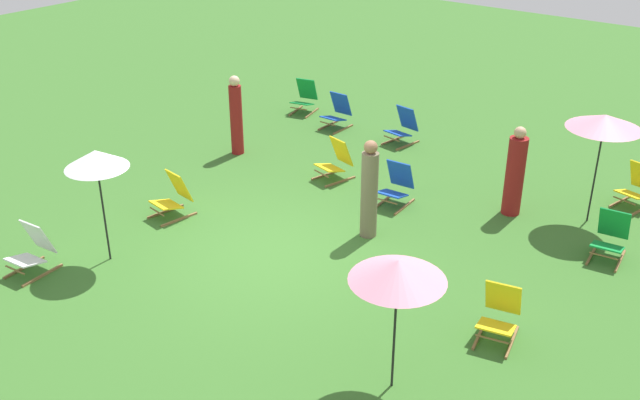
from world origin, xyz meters
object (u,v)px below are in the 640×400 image
deckchair_3 (403,127)px  deckchair_8 (337,113)px  person_2 (236,116)px  deckchair_6 (610,237)px  umbrella_1 (96,159)px  deckchair_7 (32,251)px  deckchair_4 (336,161)px  person_0 (515,174)px  person_1 (369,191)px  umbrella_0 (605,122)px  deckchair_5 (305,98)px  deckchair_0 (499,314)px  deckchair_1 (173,197)px  deckchair_9 (396,186)px  umbrella_2 (398,271)px  deckchair_2 (637,187)px

deckchair_3 → deckchair_8: size_ratio=1.00×
deckchair_8 → person_2: bearing=-106.5°
deckchair_6 → umbrella_1: 8.18m
deckchair_7 → deckchair_8: bearing=85.0°
deckchair_4 → person_0: size_ratio=0.52×
deckchair_4 → deckchair_8: same height
deckchair_6 → deckchair_7: size_ratio=1.00×
person_1 → person_2: size_ratio=1.01×
umbrella_0 → person_2: umbrella_0 is taller
deckchair_5 → umbrella_1: bearing=-89.3°
deckchair_7 → deckchair_4: bearing=68.7°
deckchair_6 → person_0: person_0 is taller
deckchair_0 → deckchair_6: same height
deckchair_6 → person_0: 2.03m
deckchair_0 → umbrella_0: (-0.20, 4.12, 1.50)m
deckchair_5 → deckchair_3: bearing=-19.2°
deckchair_0 → person_1: 3.32m
deckchair_4 → umbrella_1: size_ratio=0.45×
deckchair_5 → deckchair_7: bearing=-95.0°
deckchair_4 → person_0: 3.51m
deckchair_1 → umbrella_0: 7.53m
deckchair_9 → umbrella_2: bearing=-62.0°
umbrella_1 → person_1: (2.87, 3.20, -0.92)m
deckchair_7 → umbrella_1: 1.79m
deckchair_7 → person_2: (-0.78, 5.47, 0.47)m
deckchair_2 → deckchair_3: same height
person_0 → umbrella_1: bearing=-91.5°
umbrella_2 → person_0: umbrella_2 is taller
deckchair_1 → deckchair_2: 8.44m
deckchair_2 → deckchair_3: 5.05m
deckchair_7 → person_0: 8.19m
deckchair_5 → umbrella_1: umbrella_1 is taller
deckchair_2 → deckchair_8: 6.77m
deckchair_4 → deckchair_9: same height
deckchair_8 → deckchair_3: bearing=3.9°
deckchair_3 → deckchair_4: size_ratio=0.97×
deckchair_2 → deckchair_9: size_ratio=1.03×
deckchair_2 → deckchair_9: same height
umbrella_2 → deckchair_3: bearing=120.8°
deckchair_1 → person_0: person_0 is taller
deckchair_3 → person_1: 4.37m
umbrella_1 → umbrella_2: size_ratio=1.05×
deckchair_3 → deckchair_8: bearing=-167.2°
person_1 → umbrella_1: bearing=-106.4°
deckchair_9 → umbrella_2: size_ratio=0.46×
umbrella_1 → person_1: bearing=48.1°
deckchair_0 → deckchair_1: bearing=169.6°
deckchair_3 → deckchair_9: same height
deckchair_8 → umbrella_1: umbrella_1 is taller
deckchair_3 → deckchair_7: size_ratio=1.00×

